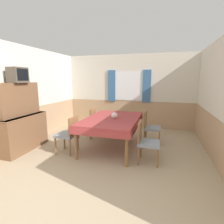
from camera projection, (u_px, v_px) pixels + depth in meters
ground_plane at (60, 214)px, 2.29m from camera, size 16.00×16.00×0.00m
wall_back at (129, 91)px, 6.34m from camera, size 4.99×0.10×2.60m
wall_left at (30, 95)px, 4.83m from camera, size 0.05×4.94×2.60m
wall_right at (220, 101)px, 3.54m from camera, size 0.05×4.94×2.60m
dining_table at (112, 122)px, 4.40m from camera, size 1.30×1.97×0.78m
chair_left_far at (89, 122)px, 5.23m from camera, size 0.44×0.44×0.88m
chair_left_near at (69, 133)px, 4.13m from camera, size 0.44×0.44×0.88m
chair_right_near at (146, 140)px, 3.63m from camera, size 0.44×0.44×0.88m
chair_right_far at (150, 126)px, 4.74m from camera, size 0.44×0.44×0.88m
sideboard at (22, 123)px, 4.26m from camera, size 0.46×1.28×1.65m
tv at (18, 75)px, 4.03m from camera, size 0.29×0.40×0.35m
vase at (114, 116)px, 4.29m from camera, size 0.15×0.15×0.15m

